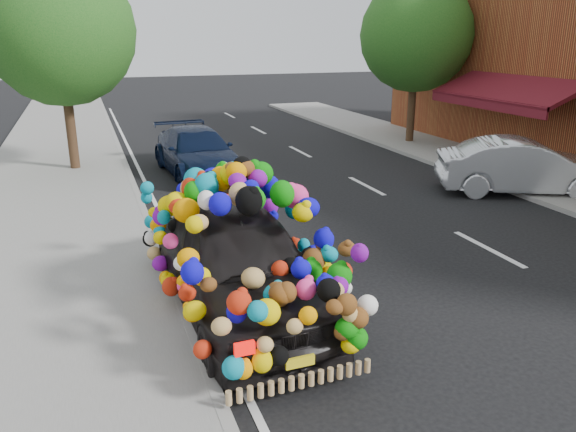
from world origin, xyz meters
The scene contains 10 objects.
ground centered at (0.00, 0.00, 0.00)m, with size 100.00×100.00×0.00m, color black.
sidewalk centered at (-4.30, 0.00, 0.06)m, with size 4.00×60.00×0.12m, color gray.
kerb centered at (-2.35, 0.00, 0.07)m, with size 0.15×60.00×0.13m, color gray.
footpath_far centered at (8.20, 3.00, 0.06)m, with size 3.00×40.00×0.12m, color gray.
lane_markings centered at (3.60, 0.00, 0.01)m, with size 6.00×50.00×0.01m, color silver, non-canonical shape.
tree_near_sidewalk centered at (-3.80, 9.50, 4.02)m, with size 4.20×4.20×6.13m.
tree_far_b centered at (8.00, 10.00, 3.89)m, with size 4.00×4.00×5.90m.
plush_art_car centered at (-1.53, -0.80, 1.14)m, with size 2.34×4.84×2.21m.
navy_sedan centered at (-0.43, 7.86, 0.67)m, with size 1.86×4.59×1.33m, color black.
silver_hatchback centered at (7.00, 2.97, 0.70)m, with size 1.49×4.26×1.40m, color silver.
Camera 1 is at (-3.41, -8.11, 3.89)m, focal length 35.00 mm.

